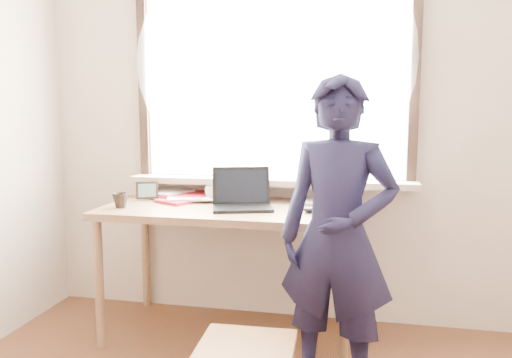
% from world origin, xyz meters
% --- Properties ---
extents(room_shell, '(3.52, 4.02, 2.61)m').
position_xyz_m(room_shell, '(-0.02, 0.20, 1.64)').
color(room_shell, beige).
rests_on(room_shell, ground).
extents(desk, '(1.51, 0.76, 0.81)m').
position_xyz_m(desk, '(-0.40, 1.63, 0.73)').
color(desk, olive).
rests_on(desk, ground).
extents(laptop, '(0.41, 0.37, 0.24)m').
position_xyz_m(laptop, '(-0.31, 1.60, 0.87)').
color(laptop, black).
rests_on(laptop, desk).
extents(mug_white, '(0.17, 0.17, 0.10)m').
position_xyz_m(mug_white, '(-0.54, 1.79, 0.86)').
color(mug_white, white).
rests_on(mug_white, desk).
extents(mug_dark, '(0.13, 0.13, 0.09)m').
position_xyz_m(mug_dark, '(-1.02, 1.46, 0.85)').
color(mug_dark, black).
rests_on(mug_dark, desk).
extents(mouse, '(0.09, 0.06, 0.04)m').
position_xyz_m(mouse, '(0.11, 1.53, 0.83)').
color(mouse, black).
rests_on(mouse, desk).
extents(desk_clutter, '(0.78, 0.47, 0.05)m').
position_xyz_m(desk_clutter, '(-0.69, 1.75, 0.83)').
color(desk_clutter, white).
rests_on(desk_clutter, desk).
extents(book_a, '(0.21, 0.26, 0.02)m').
position_xyz_m(book_a, '(-0.87, 1.88, 0.82)').
color(book_a, white).
rests_on(book_a, desk).
extents(book_b, '(0.23, 0.27, 0.02)m').
position_xyz_m(book_b, '(-0.00, 1.89, 0.82)').
color(book_b, white).
rests_on(book_b, desk).
extents(picture_frame, '(0.13, 0.07, 0.11)m').
position_xyz_m(picture_frame, '(-0.97, 1.73, 0.87)').
color(picture_frame, black).
rests_on(picture_frame, desk).
extents(person, '(0.63, 0.47, 1.55)m').
position_xyz_m(person, '(0.27, 1.12, 0.78)').
color(person, black).
rests_on(person, ground).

